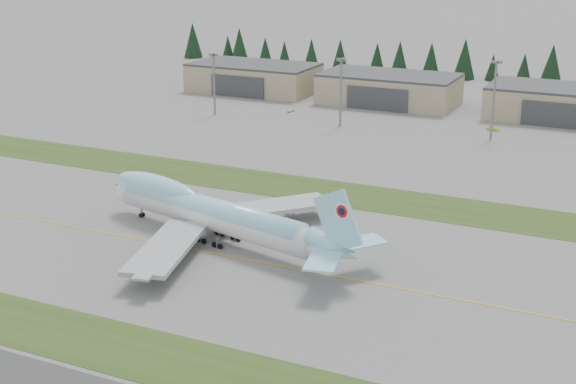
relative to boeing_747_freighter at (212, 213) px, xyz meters
The scene contains 12 objects.
ground 9.60m from the boeing_747_freighter, 54.15° to the right, with size 7000.00×7000.00×0.00m, color slate.
grass_strip_near 44.85m from the boeing_747_freighter, 84.17° to the right, with size 400.00×14.00×0.08m, color #2D4518.
grass_strip_far 39.42m from the boeing_747_freighter, 83.34° to the left, with size 400.00×18.00×0.08m, color #2D4518.
taxiway_line_main 9.60m from the boeing_747_freighter, 54.15° to the right, with size 400.00×0.40×0.02m, color gold.
boeing_747_freighter is the anchor object (origin of this frame).
hangar_left 157.86m from the boeing_747_freighter, 114.51° to the left, with size 48.00×26.60×10.80m.
hangar_center 144.02m from the boeing_747_freighter, 94.17° to the left, with size 48.00×26.60×10.80m.
hangar_right 151.93m from the boeing_747_freighter, 70.98° to the left, with size 48.00×26.60×10.80m.
floodlight_masts 105.81m from the boeing_747_freighter, 77.13° to the left, with size 148.21×9.93×24.43m.
service_vehicle_a 121.33m from the boeing_747_freighter, 107.55° to the left, with size 1.30×3.21×1.10m, color white.
service_vehicle_b 122.74m from the boeing_747_freighter, 74.79° to the left, with size 1.36×3.86×1.27m, color gold.
conifer_belt 206.25m from the boeing_747_freighter, 87.78° to the left, with size 278.07×15.92×16.98m.
Camera 1 is at (73.60, -124.09, 59.66)m, focal length 50.00 mm.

